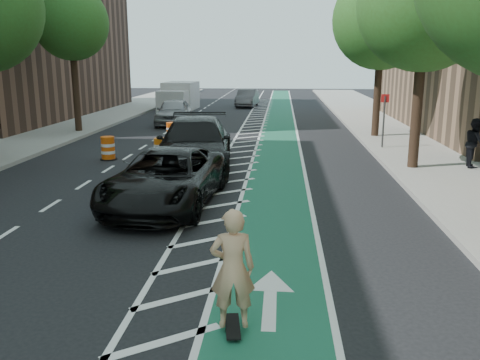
# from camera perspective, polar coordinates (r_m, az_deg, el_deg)

# --- Properties ---
(ground) EXTENTS (120.00, 120.00, 0.00)m
(ground) POSITION_cam_1_polar(r_m,az_deg,el_deg) (11.77, -11.14, -6.50)
(ground) COLOR black
(ground) RESTS_ON ground
(bike_lane) EXTENTS (2.00, 90.00, 0.01)m
(bike_lane) POSITION_cam_1_polar(r_m,az_deg,el_deg) (21.00, 4.23, 2.55)
(bike_lane) COLOR #195A47
(bike_lane) RESTS_ON ground
(buffer_strip) EXTENTS (1.40, 90.00, 0.01)m
(buffer_strip) POSITION_cam_1_polar(r_m,az_deg,el_deg) (21.07, 0.14, 2.62)
(buffer_strip) COLOR silver
(buffer_strip) RESTS_ON ground
(sidewalk_right) EXTENTS (5.00, 90.00, 0.15)m
(sidewalk_right) POSITION_cam_1_polar(r_m,az_deg,el_deg) (21.93, 21.48, 2.30)
(sidewalk_right) COLOR gray
(sidewalk_right) RESTS_ON ground
(curb_right) EXTENTS (0.12, 90.00, 0.16)m
(curb_right) POSITION_cam_1_polar(r_m,az_deg,el_deg) (21.35, 15.17, 2.50)
(curb_right) COLOR gray
(curb_right) RESTS_ON ground
(curb_left) EXTENTS (0.12, 90.00, 0.16)m
(curb_left) POSITION_cam_1_polar(r_m,az_deg,el_deg) (23.33, -21.31, 2.94)
(curb_left) COLOR gray
(curb_left) RESTS_ON ground
(tree_r_c) EXTENTS (4.20, 4.20, 7.90)m
(tree_r_c) POSITION_cam_1_polar(r_m,az_deg,el_deg) (19.31, 19.96, 18.06)
(tree_r_c) COLOR #382619
(tree_r_c) RESTS_ON ground
(tree_r_d) EXTENTS (4.20, 4.20, 7.90)m
(tree_r_d) POSITION_cam_1_polar(r_m,az_deg,el_deg) (27.11, 15.46, 16.81)
(tree_r_d) COLOR #382619
(tree_r_d) RESTS_ON ground
(tree_l_d) EXTENTS (4.20, 4.20, 7.90)m
(tree_l_d) POSITION_cam_1_polar(r_m,az_deg,el_deg) (28.88, -18.58, 16.37)
(tree_l_d) COLOR #382619
(tree_l_d) RESTS_ON ground
(sign_post) EXTENTS (0.35, 0.08, 2.47)m
(sign_post) POSITION_cam_1_polar(r_m,az_deg,el_deg) (23.21, 15.84, 6.48)
(sign_post) COLOR #4C4C4C
(sign_post) RESTS_ON ground
(skateboard) EXTENTS (0.31, 0.77, 0.10)m
(skateboard) POSITION_cam_1_polar(r_m,az_deg,el_deg) (7.87, -0.82, -16.11)
(skateboard) COLOR black
(skateboard) RESTS_ON ground
(skateboarder) EXTENTS (0.71, 0.52, 1.81)m
(skateboarder) POSITION_cam_1_polar(r_m,az_deg,el_deg) (7.46, -0.85, -9.93)
(skateboarder) COLOR tan
(skateboarder) RESTS_ON skateboard
(suv_near) EXTENTS (2.93, 5.72, 1.55)m
(suv_near) POSITION_cam_1_polar(r_m,az_deg,el_deg) (14.09, -8.31, 0.21)
(suv_near) COLOR black
(suv_near) RESTS_ON ground
(suv_far) EXTENTS (3.20, 6.61, 1.86)m
(suv_far) POSITION_cam_1_polar(r_m,az_deg,el_deg) (18.65, -5.08, 4.03)
(suv_far) COLOR black
(suv_far) RESTS_ON ground
(car_silver) EXTENTS (2.13, 4.77, 1.59)m
(car_silver) POSITION_cam_1_polar(r_m,az_deg,el_deg) (31.78, -7.44, 7.62)
(car_silver) COLOR gray
(car_silver) RESTS_ON ground
(car_grey) EXTENTS (1.83, 4.48, 1.45)m
(car_grey) POSITION_cam_1_polar(r_m,az_deg,el_deg) (43.54, 0.81, 9.18)
(car_grey) COLOR #535357
(car_grey) RESTS_ON ground
(pedestrian) EXTENTS (0.80, 0.96, 1.76)m
(pedestrian) POSITION_cam_1_polar(r_m,az_deg,el_deg) (20.08, 24.88, 3.80)
(pedestrian) COLOR black
(pedestrian) RESTS_ON sidewalk_right
(box_truck) EXTENTS (2.55, 5.28, 2.16)m
(box_truck) POSITION_cam_1_polar(r_m,az_deg,el_deg) (41.07, -6.88, 9.21)
(box_truck) COLOR beige
(box_truck) RESTS_ON ground
(barrel_a) EXTENTS (0.69, 0.69, 0.94)m
(barrel_a) POSITION_cam_1_polar(r_m,az_deg,el_deg) (21.11, -14.60, 3.41)
(barrel_a) COLOR #E1530B
(barrel_a) RESTS_ON ground
(barrel_b) EXTENTS (0.60, 0.60, 0.82)m
(barrel_b) POSITION_cam_1_polar(r_m,az_deg,el_deg) (21.03, -8.98, 3.49)
(barrel_b) COLOR orange
(barrel_b) RESTS_ON ground
(barrel_c) EXTENTS (0.62, 0.62, 0.84)m
(barrel_c) POSITION_cam_1_polar(r_m,az_deg,el_deg) (25.98, -7.71, 5.44)
(barrel_c) COLOR #D84B0B
(barrel_c) RESTS_ON ground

